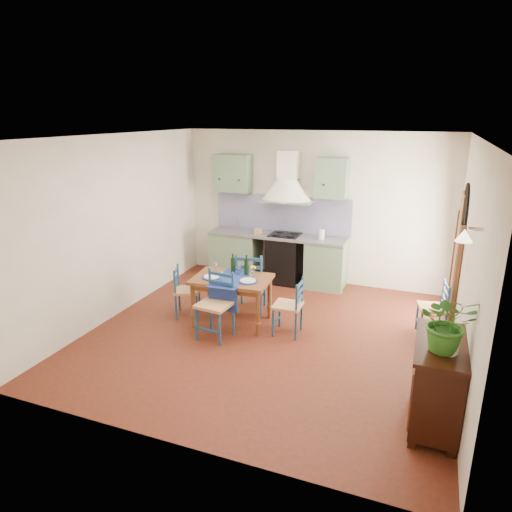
{
  "coord_description": "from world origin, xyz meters",
  "views": [
    {
      "loc": [
        2.0,
        -5.67,
        3.08
      ],
      "look_at": [
        -0.3,
        0.3,
        1.08
      ],
      "focal_mm": 32.0,
      "sensor_mm": 36.0,
      "label": 1
    }
  ],
  "objects_px": {
    "chair_near": "(216,304)",
    "dining_table": "(232,283)",
    "potted_plant": "(448,323)",
    "sideboard": "(437,380)"
  },
  "relations": [
    {
      "from": "chair_near",
      "to": "dining_table",
      "type": "bearing_deg",
      "value": 86.37
    },
    {
      "from": "dining_table",
      "to": "potted_plant",
      "type": "xyz_separation_m",
      "value": [
        2.93,
        -1.62,
        0.58
      ]
    },
    {
      "from": "sideboard",
      "to": "potted_plant",
      "type": "distance_m",
      "value": 0.74
    },
    {
      "from": "dining_table",
      "to": "chair_near",
      "type": "relative_size",
      "value": 1.25
    },
    {
      "from": "chair_near",
      "to": "sideboard",
      "type": "bearing_deg",
      "value": -18.05
    },
    {
      "from": "dining_table",
      "to": "potted_plant",
      "type": "distance_m",
      "value": 3.4
    },
    {
      "from": "chair_near",
      "to": "sideboard",
      "type": "xyz_separation_m",
      "value": [
        2.94,
        -0.96,
        0.01
      ]
    },
    {
      "from": "sideboard",
      "to": "dining_table",
      "type": "bearing_deg",
      "value": 153.4
    },
    {
      "from": "sideboard",
      "to": "potted_plant",
      "type": "xyz_separation_m",
      "value": [
        0.02,
        -0.17,
        0.72
      ]
    },
    {
      "from": "chair_near",
      "to": "potted_plant",
      "type": "height_order",
      "value": "potted_plant"
    }
  ]
}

